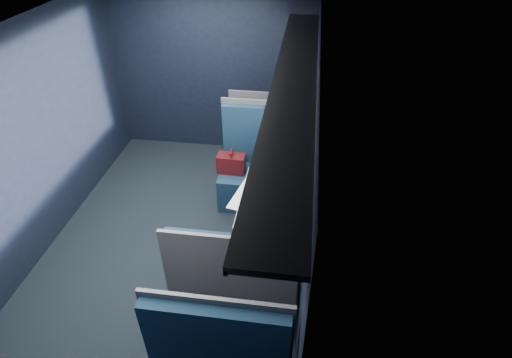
# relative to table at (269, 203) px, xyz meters

# --- Properties ---
(ground) EXTENTS (2.80, 4.20, 0.01)m
(ground) POSITION_rel_table_xyz_m (-1.03, 0.00, -0.67)
(ground) COLOR black
(room_shell) EXTENTS (3.00, 4.40, 2.40)m
(room_shell) POSITION_rel_table_xyz_m (-1.01, 0.00, 0.81)
(room_shell) COLOR black
(room_shell) RESTS_ON ground
(table) EXTENTS (0.62, 1.00, 0.74)m
(table) POSITION_rel_table_xyz_m (0.00, 0.00, 0.00)
(table) COLOR #54565E
(table) RESTS_ON ground
(seat_bay_near) EXTENTS (1.05, 0.62, 1.26)m
(seat_bay_near) POSITION_rel_table_xyz_m (-0.20, 0.87, -0.24)
(seat_bay_near) COLOR #0D2239
(seat_bay_near) RESTS_ON ground
(seat_bay_far) EXTENTS (1.04, 0.62, 1.26)m
(seat_bay_far) POSITION_rel_table_xyz_m (-0.18, -0.87, -0.25)
(seat_bay_far) COLOR #0D2239
(seat_bay_far) RESTS_ON ground
(seat_row_front) EXTENTS (1.04, 0.51, 1.16)m
(seat_row_front) POSITION_rel_table_xyz_m (-0.18, 1.80, -0.25)
(seat_row_front) COLOR #0D2239
(seat_row_front) RESTS_ON ground
(man) EXTENTS (0.53, 0.56, 1.32)m
(man) POSITION_rel_table_xyz_m (0.07, 0.70, 0.06)
(man) COLOR black
(man) RESTS_ON ground
(woman) EXTENTS (0.53, 0.56, 1.32)m
(woman) POSITION_rel_table_xyz_m (0.07, -0.71, 0.06)
(woman) COLOR black
(woman) RESTS_ON ground
(papers) EXTENTS (0.70, 0.88, 0.01)m
(papers) POSITION_rel_table_xyz_m (-0.05, 0.09, 0.08)
(papers) COLOR white
(papers) RESTS_ON table
(laptop) EXTENTS (0.33, 0.39, 0.26)m
(laptop) POSITION_rel_table_xyz_m (0.32, 0.04, 0.15)
(laptop) COLOR silver
(laptop) RESTS_ON table
(bottle_small) EXTENTS (0.07, 0.07, 0.23)m
(bottle_small) POSITION_rel_table_xyz_m (0.27, 0.32, 0.18)
(bottle_small) COLOR silver
(bottle_small) RESTS_ON table
(cup) EXTENTS (0.07, 0.07, 0.09)m
(cup) POSITION_rel_table_xyz_m (0.28, 0.33, 0.12)
(cup) COLOR white
(cup) RESTS_ON table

